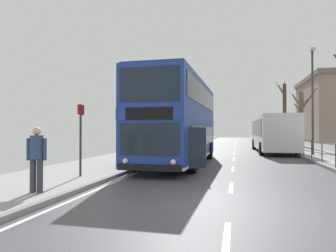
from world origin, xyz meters
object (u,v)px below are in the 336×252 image
pedestrian_companion (37,155)px  bare_tree_far_00 (285,113)px  background_bus_far_lane (272,132)px  bus_stop_sign_near (81,132)px  street_lamp_far_side (313,92)px  bare_tree_far_01 (301,119)px  double_decker_bus_main (179,121)px

pedestrian_companion → bare_tree_far_00: size_ratio=0.24×
background_bus_far_lane → bus_stop_sign_near: (-8.35, -16.50, 0.13)m
pedestrian_companion → bare_tree_far_00: bearing=70.7°
pedestrian_companion → bare_tree_far_00: 32.03m
street_lamp_far_side → bare_tree_far_01: size_ratio=1.40×
double_decker_bus_main → bare_tree_far_01: bearing=55.5°
bare_tree_far_00 → bare_tree_far_01: bearing=-90.1°
double_decker_bus_main → street_lamp_far_side: size_ratio=1.50×
double_decker_bus_main → bare_tree_far_00: 23.00m
bus_stop_sign_near → bare_tree_far_00: bearing=68.3°
bus_stop_sign_near → bare_tree_far_01: (10.84, 17.90, 1.04)m
double_decker_bus_main → pedestrian_companion: double_decker_bus_main is taller
street_lamp_far_side → background_bus_far_lane: bearing=117.8°
double_decker_bus_main → bus_stop_sign_near: size_ratio=4.19×
background_bus_far_lane → pedestrian_companion: 21.02m
background_bus_far_lane → street_lamp_far_side: bearing=-62.2°
pedestrian_companion → bare_tree_far_01: size_ratio=0.34×
background_bus_far_lane → double_decker_bus_main: bearing=-118.6°
double_decker_bus_main → bus_stop_sign_near: bearing=-113.5°
background_bus_far_lane → bare_tree_far_01: 3.08m
double_decker_bus_main → street_lamp_far_side: street_lamp_far_side is taller
pedestrian_companion → bus_stop_sign_near: size_ratio=0.67×
pedestrian_companion → bare_tree_far_01: 23.39m
bus_stop_sign_near → bare_tree_far_01: bare_tree_far_01 is taller
background_bus_far_lane → bare_tree_far_01: bare_tree_far_01 is taller
double_decker_bus_main → bare_tree_far_00: bearing=68.8°
background_bus_far_lane → pedestrian_companion: size_ratio=6.37×
bare_tree_far_00 → bare_tree_far_01: size_ratio=1.43×
bus_stop_sign_near → bare_tree_far_01: bearing=58.8°
bare_tree_far_00 → bus_stop_sign_near: bearing=-111.7°
background_bus_far_lane → bare_tree_far_01: (2.49, 1.40, 1.16)m
pedestrian_companion → street_lamp_far_side: size_ratio=0.24×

